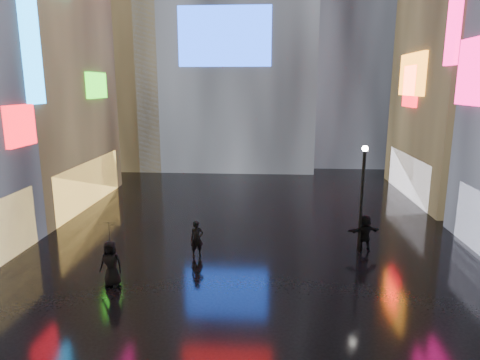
{
  "coord_description": "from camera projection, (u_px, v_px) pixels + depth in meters",
  "views": [
    {
      "loc": [
        0.89,
        -1.19,
        7.95
      ],
      "look_at": [
        0.0,
        12.0,
        5.0
      ],
      "focal_mm": 32.0,
      "sensor_mm": 36.0,
      "label": 1
    }
  ],
  "objects": [
    {
      "name": "pedestrian_6",
      "position": [
        197.0,
        239.0,
        20.12
      ],
      "size": [
        0.74,
        0.64,
        1.72
      ],
      "primitive_type": "imported",
      "rotation": [
        0.0,
        0.0,
        0.44
      ],
      "color": "black",
      "rests_on": "ground"
    },
    {
      "name": "pedestrian_5",
      "position": [
        365.0,
        233.0,
        20.85
      ],
      "size": [
        1.73,
        0.92,
        1.79
      ],
      "primitive_type": "imported",
      "rotation": [
        0.0,
        0.0,
        3.39
      ],
      "color": "black",
      "rests_on": "ground"
    },
    {
      "name": "lamp_far",
      "position": [
        362.0,
        192.0,
        20.35
      ],
      "size": [
        0.3,
        0.3,
        5.2
      ],
      "color": "black",
      "rests_on": "ground"
    },
    {
      "name": "umbrella_2",
      "position": [
        109.0,
        232.0,
        16.87
      ],
      "size": [
        1.11,
        1.13,
        0.82
      ],
      "primitive_type": "imported",
      "rotation": [
        0.0,
        0.0,
        6.01
      ],
      "color": "black",
      "rests_on": "pedestrian_4"
    },
    {
      "name": "ground",
      "position": [
        250.0,
        240.0,
        22.42
      ],
      "size": [
        140.0,
        140.0,
        0.0
      ],
      "primitive_type": "plane",
      "color": "black",
      "rests_on": "ground"
    },
    {
      "name": "building_left_far",
      "position": [
        2.0,
        36.0,
        26.93
      ],
      "size": [
        10.28,
        12.0,
        22.0
      ],
      "color": "black",
      "rests_on": "ground"
    },
    {
      "name": "pedestrian_4",
      "position": [
        111.0,
        263.0,
        17.16
      ],
      "size": [
        0.96,
        0.66,
        1.87
      ],
      "primitive_type": "imported",
      "rotation": [
        0.0,
        0.0,
        -0.08
      ],
      "color": "black",
      "rests_on": "ground"
    },
    {
      "name": "tower_flank_left",
      "position": [
        118.0,
        32.0,
        41.94
      ],
      "size": [
        10.0,
        10.0,
        26.0
      ],
      "primitive_type": "cube",
      "color": "black",
      "rests_on": "ground"
    }
  ]
}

